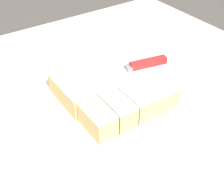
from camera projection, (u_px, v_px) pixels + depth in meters
The scene contains 3 objects.
cake_board at pixel (112, 99), 0.95m from camera, with size 0.34×0.35×0.01m.
cake at pixel (112, 89), 0.92m from camera, with size 0.28×0.28×0.07m.
knife at pixel (139, 65), 0.95m from camera, with size 0.30×0.09×0.02m.
Camera 1 is at (-0.38, -0.67, 1.50)m, focal length 50.00 mm.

